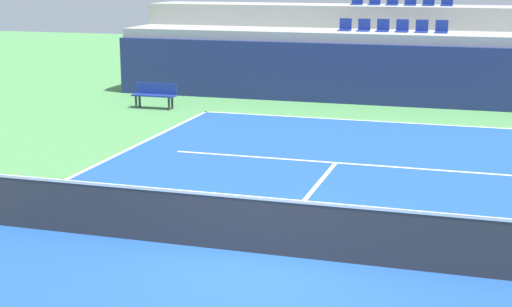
# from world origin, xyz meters

# --- Properties ---
(ground_plane) EXTENTS (80.00, 80.00, 0.00)m
(ground_plane) POSITION_xyz_m (0.00, 0.00, 0.00)
(ground_plane) COLOR #4C8C4C
(court_surface) EXTENTS (11.00, 24.00, 0.01)m
(court_surface) POSITION_xyz_m (0.00, 0.00, 0.01)
(court_surface) COLOR #1E4C99
(court_surface) RESTS_ON ground_plane
(baseline_far) EXTENTS (11.00, 0.10, 0.00)m
(baseline_far) POSITION_xyz_m (0.00, 11.95, 0.01)
(baseline_far) COLOR white
(baseline_far) RESTS_ON court_surface
(service_line_far) EXTENTS (8.26, 0.10, 0.00)m
(service_line_far) POSITION_xyz_m (0.00, 6.40, 0.01)
(service_line_far) COLOR white
(service_line_far) RESTS_ON court_surface
(centre_service_line) EXTENTS (0.10, 6.40, 0.00)m
(centre_service_line) POSITION_xyz_m (0.00, 3.20, 0.01)
(centre_service_line) COLOR white
(centre_service_line) RESTS_ON court_surface
(back_wall) EXTENTS (19.89, 0.30, 2.08)m
(back_wall) POSITION_xyz_m (0.00, 14.98, 1.04)
(back_wall) COLOR navy
(back_wall) RESTS_ON ground_plane
(stands_tier_lower) EXTENTS (19.89, 2.40, 2.42)m
(stands_tier_lower) POSITION_xyz_m (0.00, 16.33, 1.21)
(stands_tier_lower) COLOR #9E9E99
(stands_tier_lower) RESTS_ON ground_plane
(stands_tier_upper) EXTENTS (19.89, 2.40, 3.24)m
(stands_tier_upper) POSITION_xyz_m (0.00, 18.73, 1.62)
(stands_tier_upper) COLOR #9E9E99
(stands_tier_upper) RESTS_ON ground_plane
(seating_row_lower) EXTENTS (3.85, 0.44, 0.44)m
(seating_row_lower) POSITION_xyz_m (0.00, 16.43, 2.54)
(seating_row_lower) COLOR navy
(seating_row_lower) RESTS_ON stands_tier_lower
(seating_row_upper) EXTENTS (3.85, 0.44, 0.44)m
(seating_row_upper) POSITION_xyz_m (0.00, 18.83, 3.37)
(seating_row_upper) COLOR navy
(seating_row_upper) RESTS_ON stands_tier_upper
(tennis_net) EXTENTS (11.08, 0.08, 1.07)m
(tennis_net) POSITION_xyz_m (0.00, 0.00, 0.51)
(tennis_net) COLOR black
(tennis_net) RESTS_ON court_surface
(player_bench) EXTENTS (1.50, 0.40, 0.85)m
(player_bench) POSITION_xyz_m (-7.34, 12.13, 0.51)
(player_bench) COLOR navy
(player_bench) RESTS_ON ground_plane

